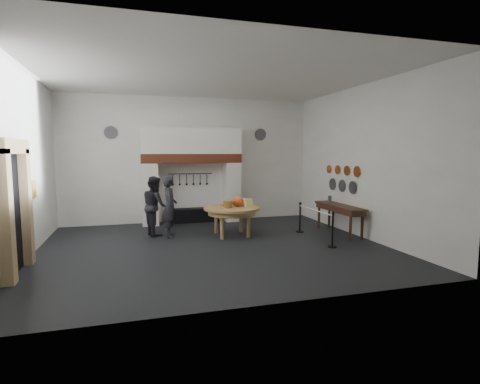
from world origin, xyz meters
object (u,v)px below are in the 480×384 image
object	(u,v)px
iron_range	(192,215)
work_table	(232,208)
visitor_near	(170,206)
barrier_post_near	(333,231)
barrier_post_far	(300,218)
visitor_far	(155,206)
side_table	(339,206)

from	to	relation	value
iron_range	work_table	xyz separation A→B (m)	(0.82, -2.53, 0.59)
iron_range	work_table	bearing A→B (deg)	-72.04
iron_range	visitor_near	distance (m)	2.50
barrier_post_near	visitor_near	bearing A→B (deg)	148.65
barrier_post_near	barrier_post_far	xyz separation A→B (m)	(0.00, 2.00, 0.00)
work_table	barrier_post_far	distance (m)	2.25
iron_range	visitor_far	world-z (taller)	visitor_far
barrier_post_far	barrier_post_near	bearing A→B (deg)	-90.00
work_table	barrier_post_near	xyz separation A→B (m)	(2.21, -2.12, -0.39)
work_table	visitor_far	bearing A→B (deg)	161.63
side_table	barrier_post_far	size ratio (longest dim) A/B	2.44
visitor_near	barrier_post_far	xyz separation A→B (m)	(4.04, -0.46, -0.47)
visitor_far	side_table	xyz separation A→B (m)	(5.51, -1.40, -0.04)
barrier_post_far	side_table	bearing A→B (deg)	-26.84
work_table	side_table	size ratio (longest dim) A/B	0.77
visitor_near	side_table	size ratio (longest dim) A/B	0.84
iron_range	work_table	size ratio (longest dim) A/B	1.12
work_table	side_table	distance (m)	3.35
visitor_near	barrier_post_far	bearing A→B (deg)	-96.43
work_table	barrier_post_far	size ratio (longest dim) A/B	1.89
iron_range	barrier_post_near	bearing A→B (deg)	-56.90
work_table	visitor_near	distance (m)	1.86
iron_range	barrier_post_far	world-z (taller)	barrier_post_far
iron_range	visitor_far	distance (m)	2.37
iron_range	barrier_post_near	xyz separation A→B (m)	(3.03, -4.65, 0.20)
work_table	barrier_post_far	world-z (taller)	barrier_post_far
visitor_far	barrier_post_near	world-z (taller)	visitor_far
work_table	barrier_post_near	bearing A→B (deg)	-43.81
work_table	side_table	xyz separation A→B (m)	(3.28, -0.66, 0.03)
iron_range	side_table	bearing A→B (deg)	-37.87
visitor_far	barrier_post_near	bearing A→B (deg)	-135.31
iron_range	barrier_post_near	size ratio (longest dim) A/B	2.11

